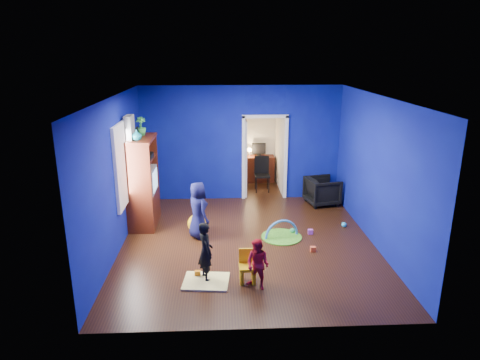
{
  "coord_description": "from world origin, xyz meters",
  "views": [
    {
      "loc": [
        -0.53,
        -7.81,
        3.71
      ],
      "look_at": [
        -0.14,
        0.4,
        1.21
      ],
      "focal_mm": 32.0,
      "sensor_mm": 36.0,
      "label": 1
    }
  ],
  "objects_px": {
    "crt_tv": "(144,180)",
    "hopper_ball": "(197,224)",
    "folding_chair": "(262,175)",
    "child_navy": "(198,210)",
    "kid_chair": "(248,268)",
    "child_black": "(206,251)",
    "play_mat": "(282,237)",
    "armchair": "(322,191)",
    "tv_armoire": "(143,182)",
    "study_desk": "(259,169)",
    "vase": "(136,135)",
    "toddler_red": "(258,264)"
  },
  "relations": [
    {
      "from": "hopper_ball",
      "to": "study_desk",
      "type": "bearing_deg",
      "value": 65.72
    },
    {
      "from": "crt_tv",
      "to": "kid_chair",
      "type": "relative_size",
      "value": 1.4
    },
    {
      "from": "child_black",
      "to": "vase",
      "type": "xyz_separation_m",
      "value": [
        -1.42,
        2.17,
        1.56
      ]
    },
    {
      "from": "crt_tv",
      "to": "study_desk",
      "type": "distance_m",
      "value": 4.26
    },
    {
      "from": "hopper_ball",
      "to": "folding_chair",
      "type": "distance_m",
      "value": 3.17
    },
    {
      "from": "kid_chair",
      "to": "study_desk",
      "type": "relative_size",
      "value": 0.57
    },
    {
      "from": "crt_tv",
      "to": "folding_chair",
      "type": "relative_size",
      "value": 0.76
    },
    {
      "from": "tv_armoire",
      "to": "child_navy",
      "type": "bearing_deg",
      "value": -31.63
    },
    {
      "from": "crt_tv",
      "to": "folding_chair",
      "type": "xyz_separation_m",
      "value": [
        2.78,
        2.2,
        -0.56
      ]
    },
    {
      "from": "armchair",
      "to": "folding_chair",
      "type": "relative_size",
      "value": 0.82
    },
    {
      "from": "crt_tv",
      "to": "kid_chair",
      "type": "height_order",
      "value": "crt_tv"
    },
    {
      "from": "tv_armoire",
      "to": "kid_chair",
      "type": "bearing_deg",
      "value": -50.7
    },
    {
      "from": "armchair",
      "to": "play_mat",
      "type": "height_order",
      "value": "armchair"
    },
    {
      "from": "vase",
      "to": "study_desk",
      "type": "bearing_deg",
      "value": 50.79
    },
    {
      "from": "child_black",
      "to": "kid_chair",
      "type": "relative_size",
      "value": 2.06
    },
    {
      "from": "toddler_red",
      "to": "vase",
      "type": "distance_m",
      "value": 3.74
    },
    {
      "from": "child_navy",
      "to": "hopper_ball",
      "type": "height_order",
      "value": "child_navy"
    },
    {
      "from": "play_mat",
      "to": "study_desk",
      "type": "distance_m",
      "value": 4.03
    },
    {
      "from": "vase",
      "to": "study_desk",
      "type": "distance_m",
      "value": 4.77
    },
    {
      "from": "vase",
      "to": "kid_chair",
      "type": "relative_size",
      "value": 0.44
    },
    {
      "from": "toddler_red",
      "to": "folding_chair",
      "type": "xyz_separation_m",
      "value": [
        0.55,
        4.98,
        0.04
      ]
    },
    {
      "from": "armchair",
      "to": "study_desk",
      "type": "height_order",
      "value": "study_desk"
    },
    {
      "from": "child_black",
      "to": "crt_tv",
      "type": "distance_m",
      "value": 2.87
    },
    {
      "from": "child_navy",
      "to": "vase",
      "type": "height_order",
      "value": "vase"
    },
    {
      "from": "kid_chair",
      "to": "folding_chair",
      "type": "height_order",
      "value": "folding_chair"
    },
    {
      "from": "vase",
      "to": "folding_chair",
      "type": "distance_m",
      "value": 4.1
    },
    {
      "from": "tv_armoire",
      "to": "crt_tv",
      "type": "distance_m",
      "value": 0.06
    },
    {
      "from": "folding_chair",
      "to": "toddler_red",
      "type": "bearing_deg",
      "value": -96.36
    },
    {
      "from": "crt_tv",
      "to": "hopper_ball",
      "type": "relative_size",
      "value": 1.79
    },
    {
      "from": "toddler_red",
      "to": "study_desk",
      "type": "distance_m",
      "value": 5.97
    },
    {
      "from": "vase",
      "to": "hopper_ball",
      "type": "distance_m",
      "value": 2.22
    },
    {
      "from": "folding_chair",
      "to": "child_navy",
      "type": "bearing_deg",
      "value": -118.49
    },
    {
      "from": "kid_chair",
      "to": "study_desk",
      "type": "bearing_deg",
      "value": 81.93
    },
    {
      "from": "vase",
      "to": "tv_armoire",
      "type": "relative_size",
      "value": 0.11
    },
    {
      "from": "child_black",
      "to": "play_mat",
      "type": "relative_size",
      "value": 1.24
    },
    {
      "from": "armchair",
      "to": "study_desk",
      "type": "distance_m",
      "value": 2.49
    },
    {
      "from": "armchair",
      "to": "child_black",
      "type": "xyz_separation_m",
      "value": [
        -2.8,
        -3.56,
        0.17
      ]
    },
    {
      "from": "crt_tv",
      "to": "study_desk",
      "type": "bearing_deg",
      "value": 48.63
    },
    {
      "from": "child_black",
      "to": "tv_armoire",
      "type": "bearing_deg",
      "value": 8.21
    },
    {
      "from": "crt_tv",
      "to": "child_black",
      "type": "bearing_deg",
      "value": -60.71
    },
    {
      "from": "kid_chair",
      "to": "folding_chair",
      "type": "bearing_deg",
      "value": 80.54
    },
    {
      "from": "vase",
      "to": "child_black",
      "type": "bearing_deg",
      "value": -56.7
    },
    {
      "from": "study_desk",
      "to": "hopper_ball",
      "type": "bearing_deg",
      "value": -114.28
    },
    {
      "from": "child_navy",
      "to": "study_desk",
      "type": "bearing_deg",
      "value": -53.81
    },
    {
      "from": "child_black",
      "to": "study_desk",
      "type": "distance_m",
      "value": 5.8
    },
    {
      "from": "armchair",
      "to": "vase",
      "type": "relative_size",
      "value": 3.44
    },
    {
      "from": "toddler_red",
      "to": "hopper_ball",
      "type": "bearing_deg",
      "value": 151.05
    },
    {
      "from": "tv_armoire",
      "to": "folding_chair",
      "type": "height_order",
      "value": "tv_armoire"
    },
    {
      "from": "crt_tv",
      "to": "play_mat",
      "type": "height_order",
      "value": "crt_tv"
    },
    {
      "from": "child_navy",
      "to": "study_desk",
      "type": "relative_size",
      "value": 1.35
    }
  ]
}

